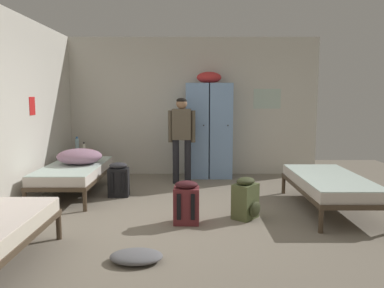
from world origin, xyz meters
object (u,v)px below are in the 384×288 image
(person_traveler, at_px, (181,132))
(backpack_olive, at_px, (245,199))
(shelf_unit, at_px, (81,161))
(bed_left_rear, at_px, (74,172))
(backpack_black, at_px, (118,180))
(backpack_maroon, at_px, (186,203))
(lotion_bottle, at_px, (83,146))
(clothes_pile_grey, at_px, (136,256))
(water_bottle, at_px, (76,144))
(locker_bank, at_px, (208,128))
(bed_right, at_px, (329,183))
(bedding_heap, at_px, (79,156))

(person_traveler, distance_m, backpack_olive, 2.32)
(shelf_unit, relative_size, bed_left_rear, 0.30)
(person_traveler, distance_m, backpack_black, 1.50)
(person_traveler, xyz_separation_m, backpack_maroon, (0.12, -2.22, -0.69))
(lotion_bottle, height_order, clothes_pile_grey, lotion_bottle)
(water_bottle, height_order, lotion_bottle, water_bottle)
(locker_bank, height_order, bed_left_rear, locker_bank)
(bed_right, xyz_separation_m, backpack_maroon, (-2.01, -0.57, -0.12))
(bed_left_rear, distance_m, clothes_pile_grey, 2.92)
(bed_right, bearing_deg, backpack_olive, -162.91)
(person_traveler, height_order, clothes_pile_grey, person_traveler)
(person_traveler, bearing_deg, locker_bank, 48.86)
(bedding_heap, xyz_separation_m, person_traveler, (1.67, 0.70, 0.33))
(bedding_heap, distance_m, water_bottle, 1.25)
(shelf_unit, relative_size, backpack_black, 1.04)
(lotion_bottle, height_order, backpack_olive, lotion_bottle)
(shelf_unit, height_order, clothes_pile_grey, shelf_unit)
(clothes_pile_grey, bearing_deg, person_traveler, 83.98)
(person_traveler, bearing_deg, bed_right, -37.90)
(bedding_heap, relative_size, backpack_black, 1.33)
(bed_right, distance_m, backpack_maroon, 2.09)
(bedding_heap, distance_m, backpack_maroon, 2.37)
(shelf_unit, height_order, backpack_black, shelf_unit)
(backpack_maroon, height_order, backpack_black, same)
(bed_left_rear, relative_size, lotion_bottle, 12.95)
(backpack_black, bearing_deg, backpack_olive, -30.94)
(bed_left_rear, relative_size, person_traveler, 1.21)
(bedding_heap, xyz_separation_m, backpack_olive, (2.56, -1.33, -0.36))
(shelf_unit, distance_m, bed_left_rear, 1.29)
(shelf_unit, bearing_deg, lotion_bottle, -29.74)
(backpack_olive, relative_size, backpack_black, 1.00)
(bedding_heap, distance_m, backpack_olive, 2.91)
(bedding_heap, relative_size, clothes_pile_grey, 1.41)
(lotion_bottle, relative_size, backpack_maroon, 0.27)
(bed_right, distance_m, bedding_heap, 3.91)
(locker_bank, xyz_separation_m, bedding_heap, (-2.18, -1.30, -0.35))
(bed_right, height_order, backpack_black, backpack_black)
(locker_bank, height_order, backpack_black, locker_bank)
(bedding_heap, distance_m, backpack_black, 0.79)
(locker_bank, bearing_deg, backpack_olive, -81.80)
(person_traveler, bearing_deg, clothes_pile_grey, -96.02)
(bed_left_rear, bearing_deg, bedding_heap, 57.12)
(bed_right, relative_size, clothes_pile_grey, 3.67)
(person_traveler, bearing_deg, lotion_bottle, 167.49)
(bedding_heap, bearing_deg, bed_right, -14.07)
(locker_bank, xyz_separation_m, clothes_pile_grey, (-0.87, -3.95, -0.92))
(shelf_unit, bearing_deg, locker_bank, 2.95)
(bed_right, height_order, backpack_maroon, backpack_maroon)
(locker_bank, xyz_separation_m, shelf_unit, (-2.50, -0.13, -0.62))
(bedding_heap, xyz_separation_m, backpack_maroon, (1.78, -1.52, -0.36))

